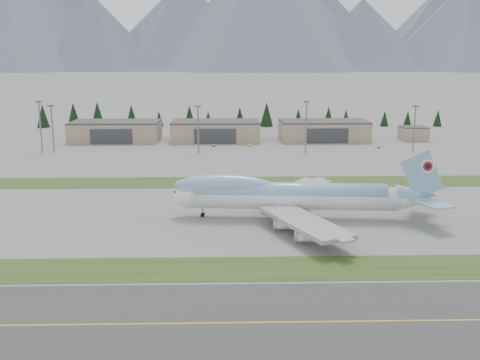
{
  "coord_description": "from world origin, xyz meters",
  "views": [
    {
      "loc": [
        -8.72,
        -145.13,
        43.62
      ],
      "look_at": [
        -4.83,
        13.08,
        8.0
      ],
      "focal_mm": 40.0,
      "sensor_mm": 36.0,
      "label": 1
    }
  ],
  "objects_px": {
    "hangar_center": "(216,131)",
    "service_vehicle_a": "(213,146)",
    "hangar_left": "(116,131)",
    "hangar_right": "(323,130)",
    "service_vehicle_b": "(250,146)",
    "boeing_747_freighter": "(291,195)",
    "service_vehicle_c": "(378,148)"
  },
  "relations": [
    {
      "from": "hangar_center",
      "to": "hangar_right",
      "type": "xyz_separation_m",
      "value": [
        60.0,
        0.0,
        0.0
      ]
    },
    {
      "from": "hangar_right",
      "to": "service_vehicle_a",
      "type": "bearing_deg",
      "value": -160.34
    },
    {
      "from": "boeing_747_freighter",
      "to": "hangar_left",
      "type": "distance_m",
      "value": 170.04
    },
    {
      "from": "hangar_left",
      "to": "service_vehicle_b",
      "type": "distance_m",
      "value": 76.64
    },
    {
      "from": "boeing_747_freighter",
      "to": "service_vehicle_c",
      "type": "xyz_separation_m",
      "value": [
        59.33,
        122.71,
        -6.61
      ]
    },
    {
      "from": "service_vehicle_a",
      "to": "hangar_left",
      "type": "bearing_deg",
      "value": 137.31
    },
    {
      "from": "service_vehicle_b",
      "to": "hangar_left",
      "type": "bearing_deg",
      "value": 89.59
    },
    {
      "from": "hangar_center",
      "to": "service_vehicle_a",
      "type": "height_order",
      "value": "hangar_center"
    },
    {
      "from": "boeing_747_freighter",
      "to": "service_vehicle_b",
      "type": "distance_m",
      "value": 128.62
    },
    {
      "from": "service_vehicle_a",
      "to": "service_vehicle_c",
      "type": "distance_m",
      "value": 84.58
    },
    {
      "from": "boeing_747_freighter",
      "to": "hangar_center",
      "type": "xyz_separation_m",
      "value": [
        -24.05,
        150.54,
        -1.22
      ]
    },
    {
      "from": "hangar_right",
      "to": "hangar_left",
      "type": "bearing_deg",
      "value": 180.0
    },
    {
      "from": "hangar_left",
      "to": "service_vehicle_b",
      "type": "bearing_deg",
      "value": -16.9
    },
    {
      "from": "hangar_left",
      "to": "hangar_right",
      "type": "distance_m",
      "value": 115.0
    },
    {
      "from": "boeing_747_freighter",
      "to": "hangar_left",
      "type": "relative_size",
      "value": 1.59
    },
    {
      "from": "boeing_747_freighter",
      "to": "service_vehicle_a",
      "type": "distance_m",
      "value": 131.33
    },
    {
      "from": "hangar_left",
      "to": "service_vehicle_a",
      "type": "relative_size",
      "value": 13.12
    },
    {
      "from": "hangar_right",
      "to": "service_vehicle_b",
      "type": "xyz_separation_m",
      "value": [
        -41.85,
        -22.22,
        -5.39
      ]
    },
    {
      "from": "hangar_left",
      "to": "hangar_center",
      "type": "distance_m",
      "value": 55.0
    },
    {
      "from": "service_vehicle_b",
      "to": "service_vehicle_c",
      "type": "height_order",
      "value": "service_vehicle_c"
    },
    {
      "from": "hangar_center",
      "to": "service_vehicle_c",
      "type": "height_order",
      "value": "hangar_center"
    },
    {
      "from": "hangar_left",
      "to": "service_vehicle_b",
      "type": "height_order",
      "value": "hangar_left"
    },
    {
      "from": "boeing_747_freighter",
      "to": "hangar_right",
      "type": "distance_m",
      "value": 154.78
    },
    {
      "from": "boeing_747_freighter",
      "to": "service_vehicle_b",
      "type": "xyz_separation_m",
      "value": [
        -5.9,
        128.32,
        -6.61
      ]
    },
    {
      "from": "boeing_747_freighter",
      "to": "hangar_left",
      "type": "xyz_separation_m",
      "value": [
        -79.05,
        150.54,
        -1.22
      ]
    },
    {
      "from": "hangar_center",
      "to": "service_vehicle_b",
      "type": "distance_m",
      "value": 29.19
    },
    {
      "from": "hangar_center",
      "to": "service_vehicle_a",
      "type": "distance_m",
      "value": 22.47
    },
    {
      "from": "boeing_747_freighter",
      "to": "service_vehicle_a",
      "type": "bearing_deg",
      "value": 105.75
    },
    {
      "from": "hangar_left",
      "to": "service_vehicle_a",
      "type": "height_order",
      "value": "hangar_left"
    },
    {
      "from": "service_vehicle_c",
      "to": "hangar_left",
      "type": "bearing_deg",
      "value": -168.05
    },
    {
      "from": "hangar_right",
      "to": "service_vehicle_a",
      "type": "xyz_separation_m",
      "value": [
        -60.99,
        -21.79,
        -5.39
      ]
    },
    {
      "from": "hangar_left",
      "to": "hangar_center",
      "type": "bearing_deg",
      "value": 0.0
    }
  ]
}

